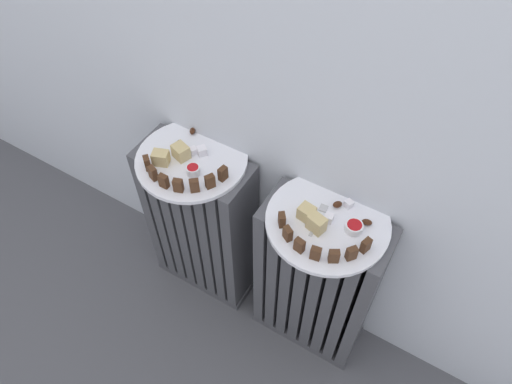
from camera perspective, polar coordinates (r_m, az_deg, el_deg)
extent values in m
plane|color=#4C4C51|center=(1.66, -5.25, -20.06)|extent=(6.00, 6.00, 0.00)
cube|color=#47474C|center=(1.79, -5.73, -9.39)|extent=(0.35, 0.16, 0.03)
cube|color=#47474C|center=(1.60, -11.09, -1.36)|extent=(0.03, 0.16, 0.58)
cube|color=#47474C|center=(1.58, -9.86, -2.00)|extent=(0.03, 0.16, 0.58)
cube|color=#47474C|center=(1.56, -8.59, -2.66)|extent=(0.03, 0.16, 0.58)
cube|color=#47474C|center=(1.55, -7.29, -3.33)|extent=(0.03, 0.16, 0.58)
cube|color=#47474C|center=(1.53, -5.95, -4.02)|extent=(0.03, 0.16, 0.58)
cube|color=#47474C|center=(1.51, -4.59, -4.72)|extent=(0.03, 0.16, 0.58)
cube|color=#47474C|center=(1.50, -3.19, -5.43)|extent=(0.03, 0.16, 0.58)
cube|color=#47474C|center=(1.48, -1.77, -6.15)|extent=(0.03, 0.16, 0.58)
cube|color=#47474C|center=(1.70, 6.20, -15.53)|extent=(0.35, 0.16, 0.03)
cube|color=#47474C|center=(1.46, 1.81, -7.93)|extent=(0.03, 0.16, 0.58)
cube|color=#47474C|center=(1.45, 3.33, -8.67)|extent=(0.03, 0.16, 0.58)
cube|color=#47474C|center=(1.44, 4.88, -9.42)|extent=(0.03, 0.16, 0.58)
cube|color=#47474C|center=(1.43, 6.45, -10.17)|extent=(0.03, 0.16, 0.58)
cube|color=#47474C|center=(1.42, 8.05, -10.92)|extent=(0.03, 0.16, 0.58)
cube|color=#47474C|center=(1.42, 9.66, -11.67)|extent=(0.03, 0.16, 0.58)
cube|color=#47474C|center=(1.42, 11.30, -12.41)|extent=(0.03, 0.16, 0.58)
cube|color=#47474C|center=(1.41, 12.95, -13.15)|extent=(0.03, 0.16, 0.58)
cylinder|color=white|center=(1.31, -7.80, 3.95)|extent=(0.31, 0.31, 0.01)
cylinder|color=white|center=(1.18, 8.67, -3.54)|extent=(0.31, 0.31, 0.01)
cube|color=#472B19|center=(1.28, -13.04, 3.45)|extent=(0.03, 0.03, 0.04)
cube|color=#472B19|center=(1.26, -12.38, 2.24)|extent=(0.03, 0.02, 0.04)
cube|color=#472B19|center=(1.23, -11.12, 1.30)|extent=(0.02, 0.02, 0.04)
cube|color=#472B19|center=(1.22, -9.41, 0.79)|extent=(0.03, 0.02, 0.04)
cube|color=#472B19|center=(1.21, -7.47, 0.78)|extent=(0.03, 0.03, 0.04)
cube|color=#472B19|center=(1.21, -5.59, 1.29)|extent=(0.03, 0.03, 0.04)
cube|color=#472B19|center=(1.23, -4.03, 2.24)|extent=(0.02, 0.03, 0.04)
cube|color=tan|center=(1.30, -9.10, 4.84)|extent=(0.05, 0.05, 0.04)
cube|color=tan|center=(1.29, -11.46, 4.08)|extent=(0.05, 0.05, 0.04)
cube|color=white|center=(1.31, -7.60, 4.99)|extent=(0.02, 0.02, 0.02)
cube|color=white|center=(1.30, -6.57, 4.97)|extent=(0.03, 0.03, 0.02)
ellipsoid|color=#3D1E0F|center=(1.34, -9.18, 5.81)|extent=(0.03, 0.03, 0.02)
ellipsoid|color=#3D1E0F|center=(1.37, -7.70, 7.33)|extent=(0.02, 0.03, 0.02)
cylinder|color=white|center=(1.25, -7.62, 2.61)|extent=(0.04, 0.04, 0.02)
cylinder|color=#B21419|center=(1.25, -7.65, 2.81)|extent=(0.03, 0.03, 0.01)
cube|color=#472B19|center=(1.14, 3.15, -3.37)|extent=(0.03, 0.03, 0.04)
cube|color=#472B19|center=(1.11, 3.86, -5.04)|extent=(0.03, 0.03, 0.04)
cube|color=#472B19|center=(1.10, 5.27, -6.45)|extent=(0.03, 0.02, 0.04)
cube|color=#472B19|center=(1.09, 7.22, -7.38)|extent=(0.03, 0.02, 0.04)
cube|color=#472B19|center=(1.09, 9.41, -7.68)|extent=(0.03, 0.03, 0.04)
cube|color=#472B19|center=(1.10, 11.49, -7.30)|extent=(0.03, 0.03, 0.04)
cube|color=#472B19|center=(1.12, 13.15, -6.31)|extent=(0.02, 0.03, 0.04)
cube|color=tan|center=(1.13, 7.34, -3.80)|extent=(0.05, 0.04, 0.04)
cube|color=tan|center=(1.15, 6.13, -2.51)|extent=(0.04, 0.04, 0.04)
cube|color=white|center=(1.20, 11.17, -1.42)|extent=(0.02, 0.02, 0.02)
cube|color=white|center=(1.16, 8.82, -3.11)|extent=(0.02, 0.02, 0.02)
ellipsoid|color=#3D1E0F|center=(1.17, 13.28, -3.58)|extent=(0.03, 0.02, 0.02)
ellipsoid|color=#3D1E0F|center=(1.19, 9.84, -1.50)|extent=(0.03, 0.03, 0.02)
ellipsoid|color=#3D1E0F|center=(1.23, 9.78, 0.46)|extent=(0.03, 0.02, 0.02)
cylinder|color=white|center=(1.16, 11.77, -4.21)|extent=(0.04, 0.04, 0.02)
cylinder|color=#B21419|center=(1.15, 11.81, -4.04)|extent=(0.04, 0.04, 0.01)
cube|color=#B7B7BC|center=(1.16, 7.19, -4.00)|extent=(0.01, 0.07, 0.00)
cube|color=#B7B7BC|center=(1.19, 8.16, -1.94)|extent=(0.02, 0.02, 0.00)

